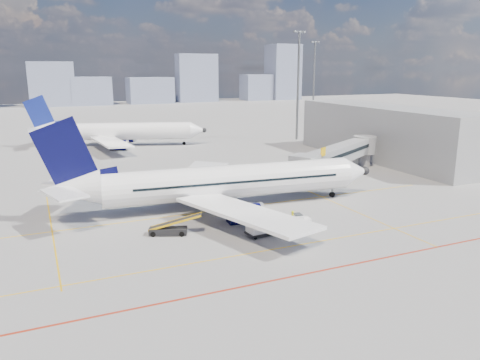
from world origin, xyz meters
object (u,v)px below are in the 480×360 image
object	(u,v)px
main_aircraft	(218,183)
baggage_tug	(300,220)
cargo_dolly	(264,224)
ramp_worker	(293,218)
second_aircraft	(116,132)
belt_loader	(169,229)

from	to	relation	value
main_aircraft	baggage_tug	distance (m)	11.82
main_aircraft	cargo_dolly	xyz separation A→B (m)	(0.82, -10.87, -2.07)
cargo_dolly	ramp_worker	distance (m)	4.31
main_aircraft	baggage_tug	bearing A→B (deg)	-55.17
cargo_dolly	ramp_worker	xyz separation A→B (m)	(4.14, 1.18, -0.25)
second_aircraft	belt_loader	bearing A→B (deg)	-76.08
main_aircraft	second_aircraft	world-z (taller)	main_aircraft
ramp_worker	main_aircraft	bearing A→B (deg)	31.47
main_aircraft	cargo_dolly	size ratio (longest dim) A/B	10.65
baggage_tug	second_aircraft	bearing A→B (deg)	106.11
main_aircraft	belt_loader	xyz separation A→B (m)	(-8.15, -6.78, -2.63)
second_aircraft	cargo_dolly	xyz separation A→B (m)	(4.04, -64.67, -2.08)
cargo_dolly	ramp_worker	size ratio (longest dim) A/B	2.21
baggage_tug	main_aircraft	bearing A→B (deg)	127.38
belt_loader	ramp_worker	size ratio (longest dim) A/B	3.12
second_aircraft	ramp_worker	xyz separation A→B (m)	(8.18, -63.49, -2.33)
second_aircraft	baggage_tug	world-z (taller)	second_aircraft
main_aircraft	second_aircraft	bearing A→B (deg)	99.10
second_aircraft	cargo_dolly	distance (m)	64.83
second_aircraft	cargo_dolly	size ratio (longest dim) A/B	9.71
baggage_tug	ramp_worker	bearing A→B (deg)	158.30
second_aircraft	ramp_worker	distance (m)	64.06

